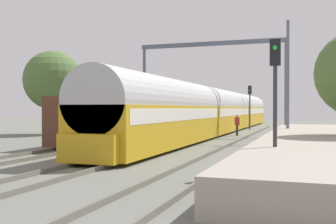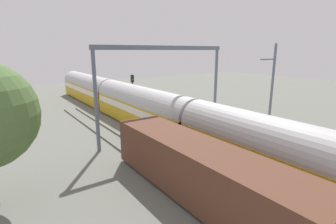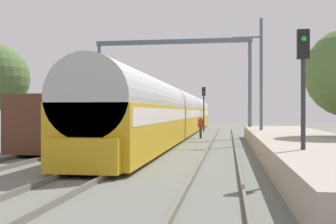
{
  "view_description": "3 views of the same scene",
  "coord_description": "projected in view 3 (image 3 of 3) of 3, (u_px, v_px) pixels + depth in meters",
  "views": [
    {
      "loc": [
        7.79,
        -19.58,
        2.21
      ],
      "look_at": [
        0.0,
        3.0,
        2.0
      ],
      "focal_mm": 43.67,
      "sensor_mm": 36.0,
      "label": 1
    },
    {
      "loc": [
        -12.34,
        -3.81,
        7.46
      ],
      "look_at": [
        -0.88,
        12.49,
        2.67
      ],
      "focal_mm": 27.42,
      "sensor_mm": 36.0,
      "label": 2
    },
    {
      "loc": [
        4.45,
        -18.13,
        2.06
      ],
      "look_at": [
        0.0,
        11.77,
        2.04
      ],
      "focal_mm": 43.57,
      "sensor_mm": 36.0,
      "label": 3
    }
  ],
  "objects": [
    {
      "name": "passenger_train",
      "position": [
        179.0,
        113.0,
        36.76
      ],
      "size": [
        2.93,
        49.2,
        3.82
      ],
      "color": "gold",
      "rests_on": "ground"
    },
    {
      "name": "platform",
      "position": [
        302.0,
        146.0,
        19.4
      ],
      "size": [
        4.4,
        28.0,
        0.9
      ],
      "color": "#A39989",
      "rests_on": "ground"
    },
    {
      "name": "track_far_west",
      "position": [
        45.0,
        154.0,
        19.19
      ],
      "size": [
        1.52,
        60.0,
        0.16
      ],
      "color": "#686458",
      "rests_on": "ground"
    },
    {
      "name": "track_west",
      "position": [
        130.0,
        155.0,
        18.58
      ],
      "size": [
        1.52,
        60.0,
        0.16
      ],
      "color": "#686458",
      "rests_on": "ground"
    },
    {
      "name": "railway_signal_near",
      "position": [
        303.0,
        82.0,
        12.44
      ],
      "size": [
        0.36,
        0.3,
        4.58
      ],
      "color": "#2D2D33",
      "rests_on": "ground"
    },
    {
      "name": "railway_signal_far",
      "position": [
        204.0,
        103.0,
        41.97
      ],
      "size": [
        0.36,
        0.3,
        4.62
      ],
      "color": "#2D2D33",
      "rests_on": "ground"
    },
    {
      "name": "catenary_pole_east_mid",
      "position": [
        260.0,
        79.0,
        25.81
      ],
      "size": [
        1.9,
        0.2,
        8.0
      ],
      "color": "slate",
      "rests_on": "ground"
    },
    {
      "name": "person_crossing",
      "position": [
        201.0,
        125.0,
        31.63
      ],
      "size": [
        0.44,
        0.46,
        1.73
      ],
      "rotation": [
        0.0,
        0.0,
        2.23
      ],
      "color": "#2E2E2E",
      "rests_on": "ground"
    },
    {
      "name": "track_east",
      "position": [
        220.0,
        157.0,
        17.98
      ],
      "size": [
        1.52,
        60.0,
        0.16
      ],
      "color": "#686458",
      "rests_on": "ground"
    },
    {
      "name": "ground",
      "position": [
        130.0,
        157.0,
        18.58
      ],
      "size": [
        120.0,
        120.0,
        0.0
      ],
      "primitive_type": "plane",
      "color": "slate"
    },
    {
      "name": "catenary_gantry",
      "position": [
        172.0,
        67.0,
        32.62
      ],
      "size": [
        12.6,
        0.28,
        7.86
      ],
      "color": "slate",
      "rests_on": "ground"
    },
    {
      "name": "freight_car",
      "position": [
        83.0,
        122.0,
        24.18
      ],
      "size": [
        2.8,
        13.0,
        2.7
      ],
      "color": "#563323",
      "rests_on": "ground"
    }
  ]
}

